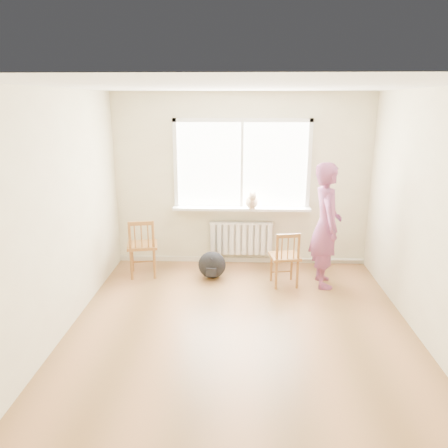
# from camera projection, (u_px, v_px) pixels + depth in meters

# --- Properties ---
(floor) EXTENTS (4.50, 4.50, 0.00)m
(floor) POSITION_uv_depth(u_px,v_px,m) (240.00, 331.00, 5.04)
(floor) COLOR #A76F44
(floor) RESTS_ON ground
(ceiling) EXTENTS (4.50, 4.50, 0.00)m
(ceiling) POSITION_uv_depth(u_px,v_px,m) (243.00, 86.00, 4.30)
(ceiling) COLOR white
(ceiling) RESTS_ON back_wall
(back_wall) EXTENTS (4.00, 0.01, 2.70)m
(back_wall) POSITION_uv_depth(u_px,v_px,m) (242.00, 181.00, 6.84)
(back_wall) COLOR beige
(back_wall) RESTS_ON ground
(window) EXTENTS (2.12, 0.05, 1.42)m
(window) POSITION_uv_depth(u_px,v_px,m) (242.00, 161.00, 6.73)
(window) COLOR white
(window) RESTS_ON back_wall
(windowsill) EXTENTS (2.15, 0.22, 0.04)m
(windowsill) POSITION_uv_depth(u_px,v_px,m) (241.00, 209.00, 6.85)
(windowsill) COLOR white
(windowsill) RESTS_ON back_wall
(radiator) EXTENTS (1.00, 0.12, 0.55)m
(radiator) POSITION_uv_depth(u_px,v_px,m) (241.00, 238.00, 7.00)
(radiator) COLOR white
(radiator) RESTS_ON back_wall
(heating_pipe) EXTENTS (1.40, 0.04, 0.04)m
(heating_pipe) POSITION_uv_depth(u_px,v_px,m) (318.00, 259.00, 7.08)
(heating_pipe) COLOR silver
(heating_pipe) RESTS_ON back_wall
(baseboard) EXTENTS (4.00, 0.03, 0.08)m
(baseboard) POSITION_uv_depth(u_px,v_px,m) (241.00, 260.00, 7.18)
(baseboard) COLOR beige
(baseboard) RESTS_ON ground
(chair_left) EXTENTS (0.51, 0.50, 0.89)m
(chair_left) POSITION_uv_depth(u_px,v_px,m) (142.00, 248.00, 6.50)
(chair_left) COLOR #9C612D
(chair_left) RESTS_ON floor
(chair_right) EXTENTS (0.46, 0.44, 0.81)m
(chair_right) POSITION_uv_depth(u_px,v_px,m) (285.00, 259.00, 6.17)
(chair_right) COLOR #9C612D
(chair_right) RESTS_ON floor
(person) EXTENTS (0.45, 0.66, 1.77)m
(person) POSITION_uv_depth(u_px,v_px,m) (326.00, 225.00, 6.09)
(person) COLOR #BA3E67
(person) RESTS_ON floor
(cat) EXTENTS (0.21, 0.44, 0.29)m
(cat) POSITION_uv_depth(u_px,v_px,m) (252.00, 201.00, 6.72)
(cat) COLOR beige
(cat) RESTS_ON windowsill
(backpack) EXTENTS (0.48, 0.41, 0.41)m
(backpack) POSITION_uv_depth(u_px,v_px,m) (212.00, 265.00, 6.50)
(backpack) COLOR black
(backpack) RESTS_ON floor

